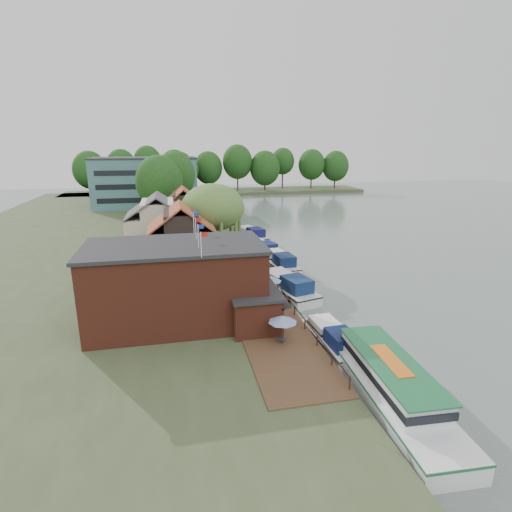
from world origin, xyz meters
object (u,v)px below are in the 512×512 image
cottage_b (159,224)px  umbrella_1 (276,313)px  pub (199,282)px  umbrella_0 (282,329)px  cruiser_3 (261,247)px  cottage_a (182,238)px  swan (333,363)px  willow (213,222)px  umbrella_5 (257,271)px  umbrella_6 (247,264)px  umbrella_4 (255,278)px  umbrella_3 (270,287)px  cruiser_0 (332,336)px  cruiser_1 (287,284)px  umbrella_2 (266,301)px  cruiser_4 (251,233)px  cottage_c (184,213)px  hotel_block (146,182)px  tour_boat (394,385)px

cottage_b → umbrella_1: 29.80m
pub → umbrella_0: 8.88m
umbrella_0 → cruiser_3: size_ratio=0.24×
cottage_a → swan: (10.50, -23.42, -5.03)m
cottage_a → willow: bearing=48.0°
umbrella_5 → umbrella_6: same height
umbrella_4 → umbrella_3: bearing=-72.4°
umbrella_1 → cruiser_0: (4.09, -2.89, -1.21)m
cruiser_1 → umbrella_0: bearing=-122.5°
umbrella_2 → umbrella_6: size_ratio=1.00×
umbrella_6 → cruiser_1: size_ratio=0.22×
cruiser_0 → umbrella_4: bearing=104.9°
umbrella_0 → umbrella_1: 3.27m
cruiser_4 → cruiser_1: bearing=-107.2°
cottage_c → umbrella_4: 28.25m
cruiser_3 → umbrella_2: bearing=-115.3°
hotel_block → willow: (11.50, -51.00, -0.94)m
cottage_b → cruiser_3: (15.17, -1.21, -4.06)m
cruiser_0 → swan: size_ratio=20.57×
cruiser_3 → willow: bearing=-167.2°
cottage_b → umbrella_4: 21.35m
willow → tour_boat: bearing=-76.8°
umbrella_3 → umbrella_6: (-0.84, 8.57, 0.00)m
cottage_b → cruiser_3: 15.75m
cottage_c → umbrella_6: size_ratio=3.58×
cruiser_1 → cruiser_0: bearing=-103.2°
cruiser_1 → cruiser_3: cruiser_1 is taller
cottage_a → umbrella_4: bearing=-47.8°
umbrella_1 → cruiser_4: (5.07, 36.44, -1.03)m
umbrella_5 → cruiser_3: size_ratio=0.24×
umbrella_1 → swan: size_ratio=5.40×
cottage_a → cruiser_3: (12.17, 8.79, -4.06)m
umbrella_2 → cruiser_1: bearing=59.0°
umbrella_3 → cruiser_4: umbrella_3 is taller
cottage_a → umbrella_0: 22.37m
cottage_b → cruiser_1: size_ratio=0.89×
umbrella_5 → cruiser_0: size_ratio=0.26×
umbrella_3 → cruiser_4: size_ratio=0.23×
umbrella_3 → cruiser_1: umbrella_3 is taller
cottage_b → cruiser_0: 34.16m
cruiser_1 → cruiser_4: bearing=72.8°
cottage_c → swan: (9.50, -42.42, -5.03)m
willow → umbrella_1: 23.28m
cruiser_0 → pub: bearing=148.8°
hotel_block → umbrella_4: (14.55, -64.32, -4.86)m
umbrella_6 → cruiser_0: bearing=-77.8°
umbrella_0 → umbrella_4: same height
cottage_a → pub: bearing=-86.2°
umbrella_0 → cruiser_1: bearing=72.1°
pub → hotel_block: hotel_block is taller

